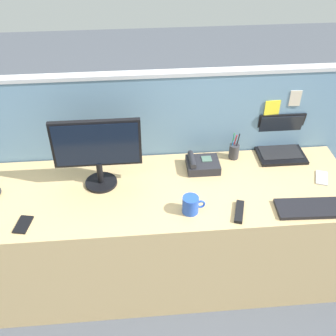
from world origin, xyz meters
name	(u,v)px	position (x,y,z in m)	size (l,w,h in m)	color
ground_plane	(169,270)	(0.00, 0.00, 0.00)	(10.00, 10.00, 0.00)	#4C515B
desk	(169,233)	(0.00, 0.00, 0.37)	(2.21, 0.70, 0.74)	tan
cubicle_divider	(164,162)	(0.00, 0.39, 0.66)	(2.56, 0.08, 1.31)	#6084A3
desktop_monitor	(97,148)	(-0.40, 0.10, 1.00)	(0.50, 0.19, 0.43)	black
laptop	(280,143)	(0.76, 0.32, 0.81)	(0.30, 0.24, 0.26)	black
desk_phone	(202,164)	(0.22, 0.18, 0.78)	(0.20, 0.17, 0.09)	#232328
keyboard_main	(310,208)	(0.76, -0.24, 0.76)	(0.37, 0.15, 0.02)	black
pen_cup	(234,151)	(0.45, 0.28, 0.80)	(0.06, 0.06, 0.19)	#333338
cell_phone_black_slab	(23,225)	(-0.80, -0.22, 0.75)	(0.07, 0.13, 0.01)	black
cell_phone_silver_slab	(322,178)	(0.94, 0.02, 0.75)	(0.07, 0.13, 0.01)	#B7BAC1
tv_remote	(239,212)	(0.37, -0.23, 0.75)	(0.04, 0.17, 0.02)	black
coffee_mug	(191,205)	(0.10, -0.20, 0.79)	(0.13, 0.09, 0.10)	blue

